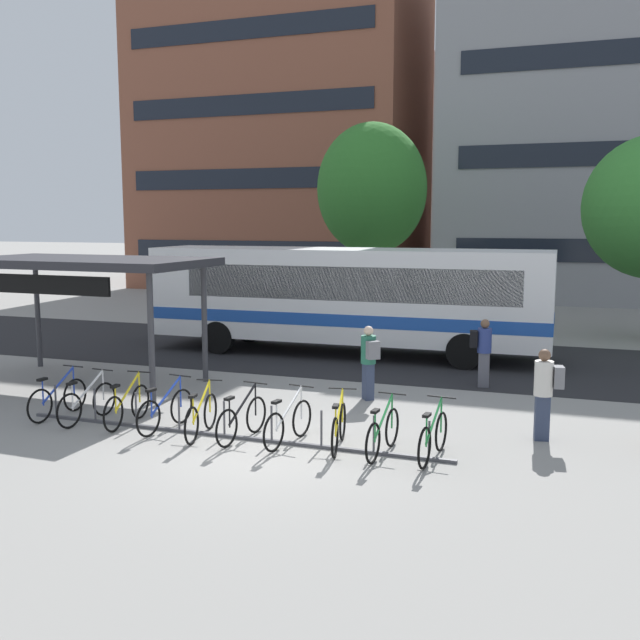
{
  "coord_description": "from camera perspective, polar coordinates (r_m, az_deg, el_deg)",
  "views": [
    {
      "loc": [
        5.0,
        -11.29,
        4.04
      ],
      "look_at": [
        -0.53,
        4.46,
        1.73
      ],
      "focal_mm": 40.52,
      "sensor_mm": 36.0,
      "label": 1
    }
  ],
  "objects": [
    {
      "name": "ground",
      "position": [
        12.99,
        -4.4,
        -10.28
      ],
      "size": [
        200.0,
        200.0,
        0.0
      ],
      "primitive_type": "plane",
      "color": "gray"
    },
    {
      "name": "bus_lane_asphalt",
      "position": [
        21.68,
        5.66,
        -2.9
      ],
      "size": [
        80.0,
        7.2,
        0.01
      ],
      "primitive_type": "cube",
      "color": "#232326",
      "rests_on": "ground"
    },
    {
      "name": "city_bus",
      "position": [
        21.81,
        1.92,
        1.9
      ],
      "size": [
        12.07,
        2.75,
        3.2
      ],
      "rotation": [
        0.0,
        0.0,
        3.16
      ],
      "color": "white",
      "rests_on": "ground"
    },
    {
      "name": "bike_rack",
      "position": [
        13.82,
        -7.55,
        -8.8
      ],
      "size": [
        8.72,
        0.19,
        0.7
      ],
      "rotation": [
        0.0,
        0.0,
        -0.01
      ],
      "color": "#47474C",
      "rests_on": "ground"
    },
    {
      "name": "parked_bicycle_blue_0",
      "position": [
        15.95,
        -20.0,
        -5.87
      ],
      "size": [
        0.52,
        1.72,
        0.99
      ],
      "rotation": [
        0.0,
        0.0,
        1.52
      ],
      "color": "black",
      "rests_on": "ground"
    },
    {
      "name": "parked_bicycle_white_1",
      "position": [
        15.38,
        -17.9,
        -6.27
      ],
      "size": [
        0.52,
        1.72,
        0.99
      ],
      "rotation": [
        0.0,
        0.0,
        1.5
      ],
      "color": "black",
      "rests_on": "ground"
    },
    {
      "name": "parked_bicycle_yellow_2",
      "position": [
        14.93,
        -14.99,
        -6.59
      ],
      "size": [
        0.52,
        1.72,
        0.99
      ],
      "rotation": [
        0.0,
        0.0,
        1.63
      ],
      "color": "black",
      "rests_on": "ground"
    },
    {
      "name": "parked_bicycle_blue_3",
      "position": [
        14.41,
        -12.11,
        -7.01
      ],
      "size": [
        0.52,
        1.72,
        0.99
      ],
      "rotation": [
        0.0,
        0.0,
        1.45
      ],
      "color": "black",
      "rests_on": "ground"
    },
    {
      "name": "parked_bicycle_yellow_4",
      "position": [
        13.86,
        -9.36,
        -7.54
      ],
      "size": [
        0.52,
        1.71,
        0.99
      ],
      "rotation": [
        0.0,
        0.0,
        1.72
      ],
      "color": "black",
      "rests_on": "ground"
    },
    {
      "name": "parked_bicycle_black_5",
      "position": [
        13.56,
        -6.19,
        -7.83
      ],
      "size": [
        0.52,
        1.72,
        0.99
      ],
      "rotation": [
        0.0,
        0.0,
        1.45
      ],
      "color": "black",
      "rests_on": "ground"
    },
    {
      "name": "parked_bicycle_white_6",
      "position": [
        13.25,
        -2.52,
        -8.16
      ],
      "size": [
        0.52,
        1.71,
        0.99
      ],
      "rotation": [
        0.0,
        0.0,
        1.43
      ],
      "color": "black",
      "rests_on": "ground"
    },
    {
      "name": "parked_bicycle_yellow_7",
      "position": [
        12.99,
        1.5,
        -8.48
      ],
      "size": [
        0.52,
        1.71,
        0.99
      ],
      "rotation": [
        0.0,
        0.0,
        1.75
      ],
      "color": "black",
      "rests_on": "ground"
    },
    {
      "name": "parked_bicycle_green_8",
      "position": [
        12.7,
        4.98,
        -8.9
      ],
      "size": [
        0.52,
        1.72,
        0.99
      ],
      "rotation": [
        0.0,
        0.0,
        1.49
      ],
      "color": "black",
      "rests_on": "ground"
    },
    {
      "name": "parked_bicycle_green_9",
      "position": [
        12.56,
        8.92,
        -9.16
      ],
      "size": [
        0.52,
        1.72,
        0.99
      ],
      "rotation": [
        0.0,
        0.0,
        1.48
      ],
      "color": "black",
      "rests_on": "ground"
    },
    {
      "name": "transit_shelter",
      "position": [
        18.67,
        -18.1,
        4.06
      ],
      "size": [
        6.15,
        3.3,
        3.13
      ],
      "rotation": [
        0.0,
        0.0,
        -0.03
      ],
      "color": "#38383D",
      "rests_on": "ground"
    },
    {
      "name": "commuter_grey_pack_0",
      "position": [
        13.94,
        17.36,
        -5.16
      ],
      "size": [
        0.57,
        0.4,
        1.71
      ],
      "rotation": [
        0.0,
        0.0,
        3.32
      ],
      "color": "#2D3851",
      "rests_on": "ground"
    },
    {
      "name": "commuter_grey_pack_1",
      "position": [
        16.31,
        3.89,
        -2.99
      ],
      "size": [
        0.57,
        0.6,
        1.69
      ],
      "rotation": [
        0.0,
        0.0,
        2.25
      ],
      "color": "#2D3851",
      "rests_on": "ground"
    },
    {
      "name": "commuter_black_pack_2",
      "position": [
        17.98,
        12.74,
        -2.17
      ],
      "size": [
        0.56,
        0.39,
        1.68
      ],
      "rotation": [
        0.0,
        0.0,
        0.15
      ],
      "color": "#565660",
      "rests_on": "ground"
    },
    {
      "name": "street_tree_0",
      "position": [
        30.6,
        4.12,
        10.28
      ],
      "size": [
        4.57,
        4.57,
        8.07
      ],
      "color": "brown",
      "rests_on": "ground"
    },
    {
      "name": "building_left_wing",
      "position": [
        45.94,
        -2.8,
        15.16
      ],
      "size": [
        16.25,
        10.96,
        19.75
      ],
      "color": "brown",
      "rests_on": "ground"
    },
    {
      "name": "building_centre_block",
      "position": [
        56.58,
        18.24,
        11.31
      ],
      "size": [
        18.65,
        10.18,
        15.63
      ],
      "color": "gray",
      "rests_on": "ground"
    }
  ]
}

